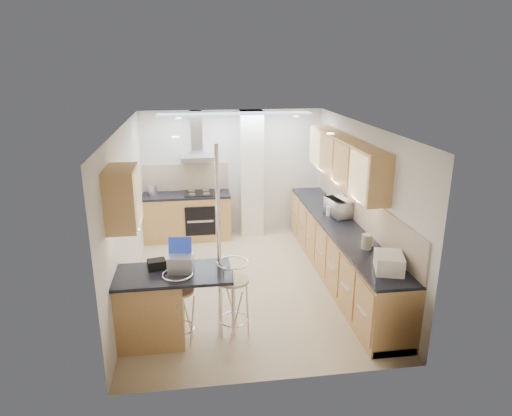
{
  "coord_description": "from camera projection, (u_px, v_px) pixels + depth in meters",
  "views": [
    {
      "loc": [
        -0.81,
        -6.58,
        3.39
      ],
      "look_at": [
        0.16,
        0.2,
        1.18
      ],
      "focal_mm": 32.0,
      "sensor_mm": 36.0,
      "label": 1
    }
  ],
  "objects": [
    {
      "name": "bag",
      "position": [
        157.0,
        264.0,
        5.63
      ],
      "size": [
        0.24,
        0.2,
        0.12
      ],
      "primitive_type": "cube",
      "rotation": [
        0.0,
        0.0,
        0.21
      ],
      "color": "black",
      "rests_on": "peninsula"
    },
    {
      "name": "jar_a",
      "position": [
        330.0,
        200.0,
        8.25
      ],
      "size": [
        0.16,
        0.16,
        0.17
      ],
      "primitive_type": "cylinder",
      "rotation": [
        0.0,
        0.0,
        0.4
      ],
      "color": "white",
      "rests_on": "right_counter"
    },
    {
      "name": "right_counter",
      "position": [
        339.0,
        250.0,
        7.41
      ],
      "size": [
        0.63,
        4.4,
        0.92
      ],
      "color": "tan",
      "rests_on": "ground"
    },
    {
      "name": "back_counter",
      "position": [
        187.0,
        216.0,
        9.05
      ],
      "size": [
        1.7,
        0.63,
        0.92
      ],
      "color": "tan",
      "rests_on": "ground"
    },
    {
      "name": "bar_stool_end",
      "position": [
        233.0,
        299.0,
        5.76
      ],
      "size": [
        0.61,
        0.61,
        1.05
      ],
      "primitive_type": null,
      "rotation": [
        0.0,
        0.0,
        0.86
      ],
      "color": "#DDAF77",
      "rests_on": "ground"
    },
    {
      "name": "kettle",
      "position": [
        153.0,
        190.0,
        8.79
      ],
      "size": [
        0.16,
        0.16,
        0.21
      ],
      "primitive_type": "cylinder",
      "color": "silver",
      "rests_on": "back_counter"
    },
    {
      "name": "ground",
      "position": [
        248.0,
        282.0,
        7.34
      ],
      "size": [
        4.8,
        4.8,
        0.0
      ],
      "primitive_type": "plane",
      "color": "#CCB388",
      "rests_on": "ground"
    },
    {
      "name": "room_shell",
      "position": [
        265.0,
        183.0,
        7.27
      ],
      "size": [
        3.64,
        4.84,
        2.51
      ],
      "color": "silver",
      "rests_on": "ground"
    },
    {
      "name": "laptop",
      "position": [
        181.0,
        264.0,
        5.55
      ],
      "size": [
        0.33,
        0.26,
        0.21
      ],
      "primitive_type": "cube",
      "rotation": [
        0.0,
        0.0,
        -0.13
      ],
      "color": "#ADAFB5",
      "rests_on": "peninsula"
    },
    {
      "name": "microwave",
      "position": [
        340.0,
        207.0,
        7.62
      ],
      "size": [
        0.44,
        0.58,
        0.29
      ],
      "primitive_type": "imported",
      "rotation": [
        0.0,
        0.0,
        1.75
      ],
      "color": "white",
      "rests_on": "right_counter"
    },
    {
      "name": "bread_bin",
      "position": [
        389.0,
        263.0,
        5.6
      ],
      "size": [
        0.44,
        0.49,
        0.22
      ],
      "primitive_type": "cube",
      "rotation": [
        0.0,
        0.0,
        -0.29
      ],
      "color": "white",
      "rests_on": "right_counter"
    },
    {
      "name": "peninsula",
      "position": [
        173.0,
        307.0,
        5.68
      ],
      "size": [
        1.47,
        0.72,
        0.94
      ],
      "color": "tan",
      "rests_on": "ground"
    },
    {
      "name": "bar_stool_near",
      "position": [
        179.0,
        309.0,
        5.6
      ],
      "size": [
        0.49,
        0.49,
        0.98
      ],
      "primitive_type": null,
      "rotation": [
        0.0,
        0.0,
        0.27
      ],
      "color": "#DDAF77",
      "rests_on": "ground"
    },
    {
      "name": "jar_c",
      "position": [
        367.0,
        242.0,
        6.27
      ],
      "size": [
        0.16,
        0.16,
        0.21
      ],
      "primitive_type": "cylinder",
      "rotation": [
        0.0,
        0.0,
        -0.13
      ],
      "color": "#AEA88B",
      "rests_on": "right_counter"
    },
    {
      "name": "jar_d",
      "position": [
        370.0,
        241.0,
        6.39
      ],
      "size": [
        0.13,
        0.13,
        0.14
      ],
      "primitive_type": "cylinder",
      "rotation": [
        0.0,
        0.0,
        0.4
      ],
      "color": "white",
      "rests_on": "right_counter"
    },
    {
      "name": "jar_b",
      "position": [
        329.0,
        211.0,
        7.64
      ],
      "size": [
        0.14,
        0.14,
        0.16
      ],
      "primitive_type": "cylinder",
      "rotation": [
        0.0,
        0.0,
        -0.4
      ],
      "color": "white",
      "rests_on": "right_counter"
    }
  ]
}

